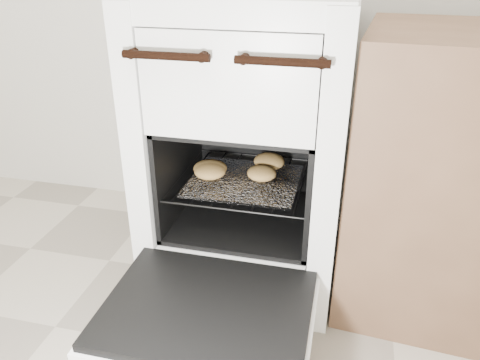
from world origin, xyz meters
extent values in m
cube|color=white|center=(0.17, 1.18, 0.46)|extent=(0.60, 0.64, 0.92)
cylinder|color=black|center=(0.03, 0.84, 0.80)|extent=(0.22, 0.02, 0.02)
cylinder|color=black|center=(0.31, 0.84, 0.80)|extent=(0.22, 0.02, 0.02)
cube|color=black|center=(0.17, 0.66, 0.21)|extent=(0.52, 0.40, 0.02)
cube|color=white|center=(0.17, 0.66, 0.19)|extent=(0.54, 0.42, 0.02)
cylinder|color=black|center=(-0.05, 1.10, 0.36)|extent=(0.01, 0.42, 0.01)
cylinder|color=black|center=(0.39, 1.10, 0.36)|extent=(0.01, 0.42, 0.01)
cylinder|color=black|center=(0.17, 0.90, 0.36)|extent=(0.43, 0.01, 0.01)
cylinder|color=black|center=(0.17, 1.30, 0.36)|extent=(0.43, 0.01, 0.01)
cylinder|color=black|center=(-0.01, 1.10, 0.36)|extent=(0.01, 0.40, 0.01)
cylinder|color=black|center=(0.05, 1.10, 0.36)|extent=(0.01, 0.40, 0.01)
cylinder|color=black|center=(0.11, 1.10, 0.36)|extent=(0.01, 0.40, 0.01)
cylinder|color=black|center=(0.17, 1.10, 0.36)|extent=(0.01, 0.40, 0.01)
cylinder|color=black|center=(0.23, 1.10, 0.36)|extent=(0.01, 0.40, 0.01)
cylinder|color=black|center=(0.29, 1.10, 0.36)|extent=(0.01, 0.40, 0.01)
cylinder|color=black|center=(0.35, 1.10, 0.36)|extent=(0.01, 0.40, 0.01)
cube|color=white|center=(0.17, 1.08, 0.37)|extent=(0.34, 0.30, 0.01)
ellipsoid|color=tan|center=(0.23, 1.18, 0.40)|extent=(0.13, 0.13, 0.05)
ellipsoid|color=tan|center=(0.05, 1.09, 0.40)|extent=(0.12, 0.12, 0.04)
ellipsoid|color=tan|center=(0.06, 1.07, 0.40)|extent=(0.14, 0.14, 0.05)
ellipsoid|color=tan|center=(0.22, 1.09, 0.40)|extent=(0.11, 0.11, 0.04)
camera|label=1|loc=(0.47, -0.22, 1.03)|focal=35.00mm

